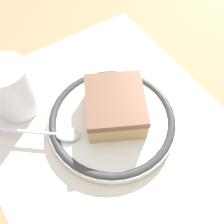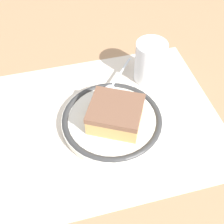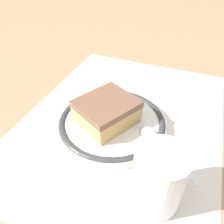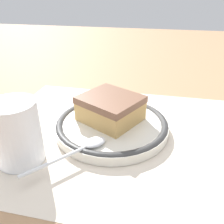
{
  "view_description": "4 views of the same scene",
  "coord_description": "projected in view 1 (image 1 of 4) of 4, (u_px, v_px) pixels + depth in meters",
  "views": [
    {
      "loc": [
        0.16,
        -0.11,
        0.38
      ],
      "look_at": [
        -0.03,
        0.01,
        0.04
      ],
      "focal_mm": 44.27,
      "sensor_mm": 36.0,
      "label": 1
    },
    {
      "loc": [
        0.06,
        0.36,
        0.47
      ],
      "look_at": [
        -0.03,
        0.01,
        0.04
      ],
      "focal_mm": 47.05,
      "sensor_mm": 36.0,
      "label": 2
    },
    {
      "loc": [
        -0.31,
        -0.1,
        0.29
      ],
      "look_at": [
        -0.03,
        0.01,
        0.04
      ],
      "focal_mm": 35.63,
      "sensor_mm": 36.0,
      "label": 3
    },
    {
      "loc": [
        0.05,
        -0.34,
        0.23
      ],
      "look_at": [
        -0.03,
        0.01,
        0.04
      ],
      "focal_mm": 37.36,
      "sensor_mm": 36.0,
      "label": 4
    }
  ],
  "objects": [
    {
      "name": "plate",
      "position": [
        112.0,
        121.0,
        0.43
      ],
      "size": [
        0.2,
        0.2,
        0.02
      ],
      "color": "silver",
      "rests_on": "placemat"
    },
    {
      "name": "ground_plane",
      "position": [
        115.0,
        140.0,
        0.43
      ],
      "size": [
        2.4,
        2.4,
        0.0
      ],
      "primitive_type": "plane",
      "color": "#9E7551"
    },
    {
      "name": "napkin",
      "position": [
        114.0,
        56.0,
        0.52
      ],
      "size": [
        0.17,
        0.17,
        0.0
      ],
      "primitive_type": "cube",
      "rotation": [
        0.0,
        0.0,
        2.51
      ],
      "color": "white",
      "rests_on": "placemat"
    },
    {
      "name": "spoon",
      "position": [
        57.0,
        134.0,
        0.41
      ],
      "size": [
        0.1,
        0.11,
        0.01
      ],
      "color": "silver",
      "rests_on": "plate"
    },
    {
      "name": "cake_slice",
      "position": [
        115.0,
        106.0,
        0.41
      ],
      "size": [
        0.13,
        0.12,
        0.04
      ],
      "color": "tan",
      "rests_on": "plate"
    },
    {
      "name": "cup",
      "position": [
        13.0,
        92.0,
        0.43
      ],
      "size": [
        0.07,
        0.07,
        0.09
      ],
      "color": "white",
      "rests_on": "placemat"
    },
    {
      "name": "placemat",
      "position": [
        115.0,
        140.0,
        0.43
      ],
      "size": [
        0.49,
        0.37,
        0.0
      ],
      "primitive_type": "cube",
      "color": "beige",
      "rests_on": "ground_plane"
    }
  ]
}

